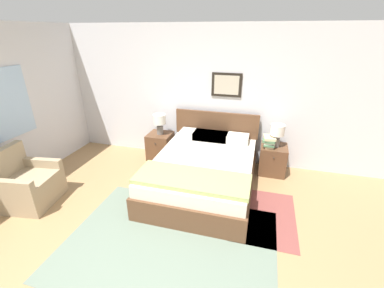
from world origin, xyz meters
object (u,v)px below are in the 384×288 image
object	(u,v)px
nightstand_near_window	(160,146)
table_lamp_by_door	(277,132)
armchair	(26,185)
nightstand_by_door	(273,159)
bed	(204,171)
table_lamp_near_window	(160,121)

from	to	relation	value
nightstand_near_window	table_lamp_by_door	size ratio (longest dim) A/B	1.30
armchair	nightstand_by_door	distance (m)	4.14
bed	nightstand_near_window	bearing A→B (deg)	143.39
nightstand_by_door	table_lamp_near_window	world-z (taller)	table_lamp_near_window
armchair	nightstand_near_window	distance (m)	2.42
nightstand_by_door	armchair	bearing A→B (deg)	-151.47
bed	nightstand_by_door	bearing A→B (deg)	36.55
nightstand_near_window	table_lamp_by_door	world-z (taller)	table_lamp_by_door
bed	nightstand_by_door	size ratio (longest dim) A/B	4.09
nightstand_near_window	nightstand_by_door	bearing A→B (deg)	0.00
armchair	table_lamp_near_window	bearing A→B (deg)	135.97
nightstand_near_window	nightstand_by_door	size ratio (longest dim) A/B	1.00
armchair	table_lamp_by_door	xyz separation A→B (m)	(3.65, 1.97, 0.51)
table_lamp_near_window	nightstand_near_window	bearing A→B (deg)	165.02
nightstand_near_window	table_lamp_by_door	distance (m)	2.32
nightstand_near_window	table_lamp_near_window	size ratio (longest dim) A/B	1.30
table_lamp_by_door	nightstand_near_window	bearing A→B (deg)	179.91
armchair	nightstand_near_window	bearing A→B (deg)	136.28
armchair	table_lamp_near_window	size ratio (longest dim) A/B	2.11
bed	nightstand_near_window	world-z (taller)	bed
bed	nightstand_near_window	size ratio (longest dim) A/B	4.09
bed	nightstand_by_door	world-z (taller)	bed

